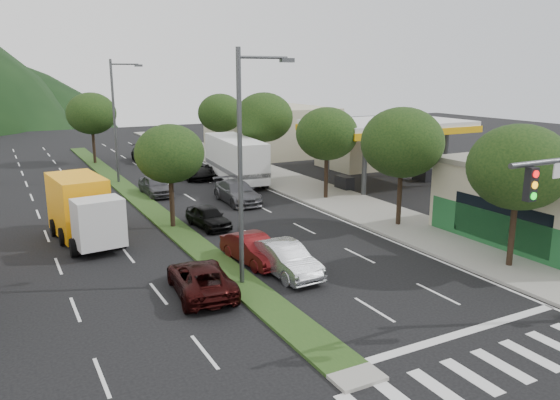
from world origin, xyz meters
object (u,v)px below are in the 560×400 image
tree_med_far (91,113)px  streetlight_near (245,157)px  sedan_silver (285,259)px  suv_maroon (201,279)px  car_queue_b (237,192)px  tree_r_b (402,143)px  car_queue_d (194,170)px  tree_r_a (519,167)px  car_queue_a (208,217)px  car_queue_f (144,154)px  streetlight_mid (117,115)px  motorhome (235,159)px  tree_r_c (327,134)px  tree_med_near (170,154)px  box_truck (83,211)px  tree_r_e (220,113)px  car_queue_e (156,186)px  car_queue_c (253,249)px

tree_med_far → streetlight_near: (0.21, -36.00, 0.58)m
streetlight_near → sedan_silver: bearing=6.2°
suv_maroon → car_queue_b: (7.87, 14.21, 0.09)m
tree_r_b → sedan_silver: bearing=-158.8°
tree_med_far → car_queue_d: 14.08m
tree_r_a → car_queue_a: bearing=127.6°
car_queue_d → car_queue_f: bearing=93.7°
streetlight_mid → motorhome: size_ratio=1.02×
streetlight_near → tree_r_c: bearing=45.5°
tree_med_near → box_truck: 5.73m
tree_r_a → tree_med_near: size_ratio=1.10×
tree_r_b → streetlight_near: size_ratio=0.69×
tree_r_a → car_queue_b: tree_r_a is taller
car_queue_b → motorhome: (2.88, 6.96, 1.19)m
tree_r_c → tree_r_e: bearing=90.0°
car_queue_e → tree_r_c: bearing=-35.7°
car_queue_c → car_queue_d: size_ratio=0.83×
tree_r_a → car_queue_a: tree_r_a is taller
tree_r_a → streetlight_near: (-11.79, 4.00, 0.76)m
tree_r_b → car_queue_d: size_ratio=1.36×
car_queue_c → car_queue_f: car_queue_f is taller
tree_r_b → tree_r_e: bearing=90.0°
car_queue_c → motorhome: (7.22, 18.81, 1.26)m
tree_r_c → car_queue_e: 13.30m
streetlight_mid → sedan_silver: size_ratio=2.23×
tree_r_c → suv_maroon: size_ratio=1.35×
car_queue_a → motorhome: 13.89m
suv_maroon → car_queue_d: bearing=-102.1°
streetlight_mid → car_queue_a: (1.69, -15.88, -4.93)m
streetlight_mid → suv_maroon: 25.66m
tree_r_b → tree_med_far: (-12.00, 32.00, -0.03)m
tree_med_near → box_truck: bearing=179.8°
tree_med_far → car_queue_b: tree_med_far is taller
tree_med_far → motorhome: (8.84, -14.92, -3.05)m
box_truck → tree_r_c: bearing=-179.4°
streetlight_near → tree_r_a: bearing=-18.7°
car_queue_b → box_truck: 11.74m
car_queue_b → car_queue_e: (-4.47, 5.00, -0.02)m
tree_r_e → car_queue_f: size_ratio=1.26×
tree_r_b → car_queue_a: tree_r_b is taller
car_queue_a → car_queue_d: size_ratio=0.75×
car_queue_f → tree_r_c: bearing=-66.3°
tree_r_a → car_queue_d: tree_r_a is taller
tree_r_c → tree_r_e: 20.00m
tree_r_a → car_queue_d: size_ratio=1.30×
tree_r_c → car_queue_c: (-10.38, -9.73, -4.05)m
car_queue_d → box_truck: box_truck is taller
tree_med_near → car_queue_e: (1.50, 9.12, -3.69)m
tree_r_c → car_queue_a: bearing=-164.1°
streetlight_mid → box_truck: bearing=-109.2°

